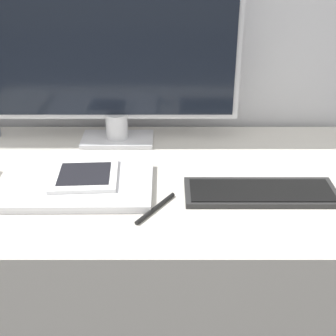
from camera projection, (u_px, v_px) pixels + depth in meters
desk at (153, 291)px, 1.28m from camera, size 1.13×0.63×0.72m
monitor at (113, 57)px, 1.20m from camera, size 0.66×0.11×0.44m
keyboard at (261, 192)px, 1.04m from camera, size 0.34×0.12×0.01m
laptop at (77, 185)px, 1.07m from camera, size 0.34×0.22×0.02m
ereader at (85, 175)px, 1.08m from camera, size 0.16×0.16×0.01m
pen at (156, 208)px, 0.99m from camera, size 0.08×0.12×0.01m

